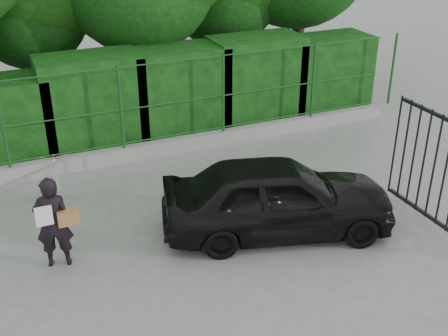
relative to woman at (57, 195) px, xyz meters
name	(u,v)px	position (x,y,z in m)	size (l,w,h in m)	color
ground	(176,287)	(1.37, -1.32, -1.18)	(80.00, 80.00, 0.00)	gray
kerb	(106,157)	(1.37, 3.18, -1.03)	(14.00, 0.25, 0.30)	#9E9E99
fence	(112,109)	(1.59, 3.18, 0.02)	(14.13, 0.06, 1.80)	#194A1E
hedge	(96,104)	(1.45, 4.18, -0.18)	(14.20, 1.20, 2.19)	black
woman	(57,195)	(0.00, 0.00, 0.00)	(0.97, 0.99, 1.78)	black
car	(278,196)	(3.45, -0.53, -0.52)	(1.55, 3.85, 1.31)	black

